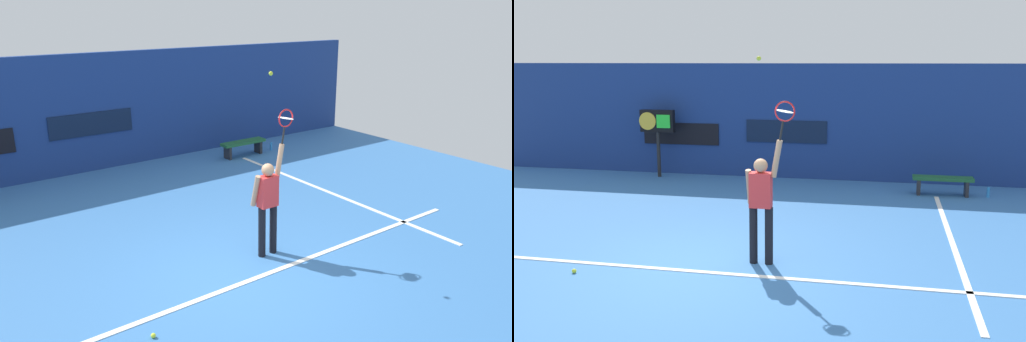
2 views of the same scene
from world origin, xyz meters
TOP-DOWN VIEW (x-y plane):
  - ground_plane at (0.00, 0.00)m, footprint 18.00×18.00m
  - back_wall at (0.00, 7.05)m, footprint 18.00×0.20m
  - sponsor_banner_center at (0.00, 6.93)m, footprint 2.20×0.03m
  - court_baseline at (0.00, -0.19)m, footprint 10.00×0.10m
  - court_sideline at (3.86, 2.00)m, footprint 0.10×7.00m
  - tennis_player at (0.77, 0.38)m, footprint 0.59×0.31m
  - tennis_racket at (1.13, 0.37)m, footprint 0.36×0.27m
  - tennis_ball at (0.76, 0.31)m, footprint 0.07×0.07m
  - court_bench at (4.00, 5.73)m, footprint 1.40×0.36m
  - water_bottle at (5.05, 5.73)m, footprint 0.07×0.07m
  - spare_ball at (-1.92, -0.62)m, footprint 0.07×0.07m

SIDE VIEW (x-z plane):
  - ground_plane at x=0.00m, z-range 0.00..0.00m
  - court_baseline at x=0.00m, z-range 0.00..0.01m
  - court_sideline at x=3.86m, z-range 0.00..0.01m
  - spare_ball at x=-1.92m, z-range 0.00..0.07m
  - water_bottle at x=5.05m, z-range 0.00..0.24m
  - court_bench at x=4.00m, z-range 0.11..0.56m
  - tennis_player at x=0.77m, z-range 0.02..2.01m
  - sponsor_banner_center at x=0.00m, z-range 0.98..1.58m
  - back_wall at x=0.00m, z-range 0.00..3.09m
  - tennis_racket at x=1.13m, z-range 2.07..2.70m
  - tennis_ball at x=0.76m, z-range 3.16..3.23m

